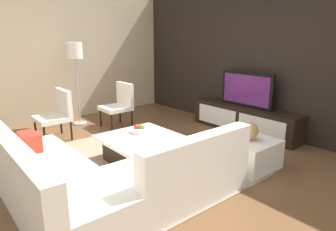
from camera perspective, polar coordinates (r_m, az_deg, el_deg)
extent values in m
plane|color=brown|center=(4.33, -5.23, -9.44)|extent=(14.00, 14.00, 0.00)
cube|color=black|center=(5.92, 16.83, 10.61)|extent=(6.40, 0.12, 2.80)
cube|color=#C6B28E|center=(6.91, -19.68, 10.92)|extent=(0.12, 5.20, 2.80)
cube|color=gray|center=(4.40, -5.98, -8.95)|extent=(2.96, 2.41, 0.01)
cube|color=black|center=(5.86, 14.36, -0.70)|extent=(2.18, 0.45, 0.50)
cube|color=white|center=(5.98, 9.20, -0.10)|extent=(0.92, 0.01, 0.35)
cube|color=white|center=(5.41, 17.21, -2.21)|extent=(0.92, 0.01, 0.35)
cube|color=black|center=(5.74, 14.73, 4.80)|extent=(1.10, 0.05, 0.64)
cube|color=#591E66|center=(5.71, 14.56, 4.78)|extent=(0.99, 0.01, 0.54)
cube|color=white|center=(3.57, -21.19, -12.39)|extent=(2.30, 0.85, 0.41)
cube|color=white|center=(3.34, -27.29, -7.54)|extent=(2.30, 0.18, 0.38)
cube|color=white|center=(3.51, 1.75, -11.75)|extent=(0.85, 1.49, 0.41)
cube|color=white|center=(3.13, 5.92, -7.31)|extent=(0.18, 1.49, 0.38)
cube|color=red|center=(4.07, -24.82, -4.57)|extent=(0.36, 0.20, 0.22)
cube|color=red|center=(3.65, 6.20, -6.69)|extent=(0.60, 0.44, 0.06)
cube|color=black|center=(4.39, -4.95, -6.72)|extent=(0.85, 0.83, 0.33)
cube|color=white|center=(4.33, -5.00, -4.38)|extent=(1.06, 1.03, 0.05)
cylinder|color=black|center=(5.83, -23.93, -2.24)|extent=(0.04, 0.04, 0.38)
cylinder|color=black|center=(5.38, -22.46, -3.44)|extent=(0.04, 0.04, 0.38)
cylinder|color=black|center=(5.96, -19.70, -1.46)|extent=(0.04, 0.04, 0.38)
cylinder|color=black|center=(5.53, -17.93, -2.56)|extent=(0.04, 0.04, 0.38)
cube|color=white|center=(5.62, -21.19, -0.55)|extent=(0.56, 0.54, 0.08)
cube|color=white|center=(5.63, -19.24, 2.45)|extent=(0.56, 0.08, 0.45)
cylinder|color=#A5A5AA|center=(6.54, -16.36, -1.39)|extent=(0.28, 0.28, 0.02)
cylinder|color=#A5A5AA|center=(6.39, -16.80, 4.40)|extent=(0.03, 0.03, 1.32)
cylinder|color=white|center=(6.30, -17.37, 11.74)|extent=(0.30, 0.30, 0.32)
cube|color=white|center=(4.35, 14.93, -6.92)|extent=(0.70, 0.70, 0.40)
cylinder|color=silver|center=(4.50, -5.29, -2.81)|extent=(0.28, 0.28, 0.07)
sphere|color=#4C8C33|center=(4.47, -5.03, -2.24)|extent=(0.09, 0.09, 0.09)
sphere|color=gold|center=(4.54, -4.98, -2.01)|extent=(0.07, 0.07, 0.07)
sphere|color=#B23326|center=(4.48, -5.96, -2.20)|extent=(0.09, 0.09, 0.09)
cylinder|color=black|center=(6.22, -12.73, -0.28)|extent=(0.04, 0.04, 0.38)
cylinder|color=black|center=(5.83, -10.68, -1.18)|extent=(0.04, 0.04, 0.38)
cylinder|color=black|center=(6.43, -9.12, 0.40)|extent=(0.04, 0.04, 0.38)
cylinder|color=black|center=(6.06, -6.92, -0.42)|extent=(0.04, 0.04, 0.38)
cube|color=white|center=(6.08, -9.94, 1.38)|extent=(0.53, 0.54, 0.08)
cube|color=white|center=(6.14, -8.21, 4.11)|extent=(0.53, 0.08, 0.45)
sphere|color=#AD8451|center=(4.24, 15.22, -2.87)|extent=(0.25, 0.25, 0.25)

